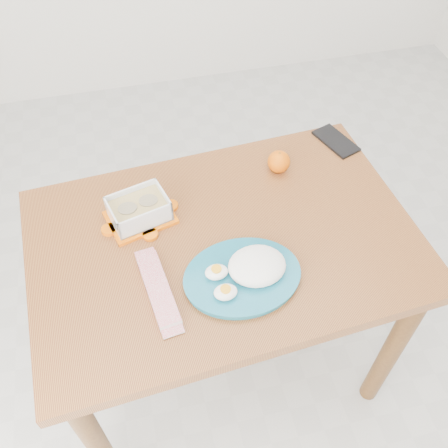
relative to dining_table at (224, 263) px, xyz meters
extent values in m
plane|color=#B7B7B2|center=(0.18, 0.14, -0.63)|extent=(3.50, 3.50, 0.00)
cube|color=#94612A|center=(0.00, 0.00, 0.10)|extent=(1.10, 0.78, 0.04)
cylinder|color=brown|center=(-0.45, -0.32, -0.28)|extent=(0.06, 0.06, 0.71)
cylinder|color=brown|center=(0.49, -0.26, -0.28)|extent=(0.06, 0.06, 0.71)
cylinder|color=brown|center=(-0.49, 0.26, -0.28)|extent=(0.06, 0.06, 0.71)
cylinder|color=brown|center=(0.45, 0.32, -0.28)|extent=(0.06, 0.06, 0.71)
cube|color=orange|center=(-0.21, 0.12, 0.12)|extent=(0.21, 0.18, 0.01)
cube|color=silver|center=(-0.21, 0.12, 0.16)|extent=(0.18, 0.15, 0.07)
cube|color=tan|center=(-0.21, 0.12, 0.15)|extent=(0.17, 0.14, 0.04)
cylinder|color=#8B7F5B|center=(-0.24, 0.12, 0.17)|extent=(0.06, 0.06, 0.02)
cylinder|color=#8B7F5B|center=(-0.18, 0.13, 0.17)|extent=(0.06, 0.06, 0.02)
sphere|color=orange|center=(0.22, 0.22, 0.15)|extent=(0.07, 0.07, 0.07)
cylinder|color=#16657D|center=(0.01, -0.14, 0.13)|extent=(0.31, 0.31, 0.02)
ellipsoid|color=white|center=(0.05, -0.13, 0.17)|extent=(0.15, 0.13, 0.06)
ellipsoid|color=white|center=(-0.05, -0.13, 0.15)|extent=(0.06, 0.05, 0.03)
ellipsoid|color=white|center=(-0.04, -0.19, 0.15)|extent=(0.06, 0.05, 0.03)
cube|color=#B7091F|center=(-0.20, -0.13, 0.13)|extent=(0.08, 0.23, 0.02)
cube|color=black|center=(0.45, 0.30, 0.12)|extent=(0.12, 0.17, 0.01)
camera|label=1|loc=(-0.20, -0.82, 1.19)|focal=40.00mm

